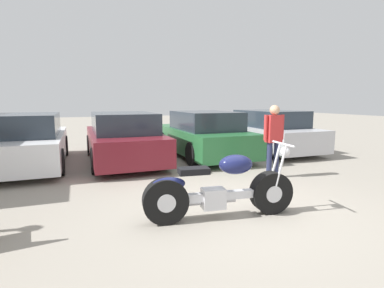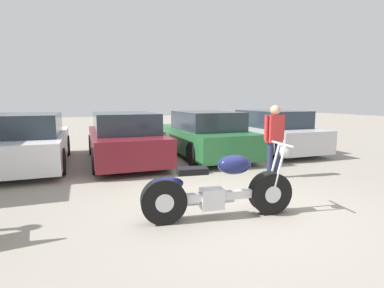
# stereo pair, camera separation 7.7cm
# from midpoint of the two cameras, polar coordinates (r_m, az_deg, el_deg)

# --- Properties ---
(ground_plane) EXTENTS (60.00, 60.00, 0.00)m
(ground_plane) POSITION_cam_midpoint_polar(r_m,az_deg,el_deg) (5.09, 8.20, -11.98)
(ground_plane) COLOR gray
(motorcycle) EXTENTS (2.33, 0.72, 1.11)m
(motorcycle) POSITION_cam_midpoint_polar(r_m,az_deg,el_deg) (4.53, 5.45, -8.68)
(motorcycle) COLOR black
(motorcycle) RESTS_ON ground_plane
(parked_car_white) EXTENTS (1.91, 4.48, 1.42)m
(parked_car_white) POSITION_cam_midpoint_polar(r_m,az_deg,el_deg) (9.05, -28.55, 0.36)
(parked_car_white) COLOR white
(parked_car_white) RESTS_ON ground_plane
(parked_car_maroon) EXTENTS (1.91, 4.48, 1.42)m
(parked_car_maroon) POSITION_cam_midpoint_polar(r_m,az_deg,el_deg) (8.88, -12.51, 1.04)
(parked_car_maroon) COLOR maroon
(parked_car_maroon) RESTS_ON ground_plane
(parked_car_green) EXTENTS (1.91, 4.48, 1.42)m
(parked_car_green) POSITION_cam_midpoint_polar(r_m,az_deg,el_deg) (9.55, 2.53, 1.73)
(parked_car_green) COLOR #286B38
(parked_car_green) RESTS_ON ground_plane
(parked_car_silver) EXTENTS (1.91, 4.48, 1.42)m
(parked_car_silver) POSITION_cam_midpoint_polar(r_m,az_deg,el_deg) (10.89, 14.47, 2.28)
(parked_car_silver) COLOR #BCBCC1
(parked_car_silver) RESTS_ON ground_plane
(person_standing) EXTENTS (0.52, 0.22, 1.66)m
(person_standing) POSITION_cam_midpoint_polar(r_m,az_deg,el_deg) (6.98, 15.70, 1.61)
(person_standing) COLOR #232847
(person_standing) RESTS_ON ground_plane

